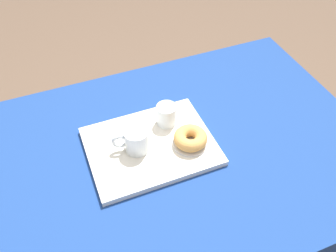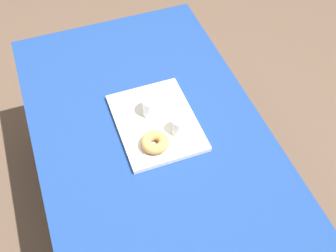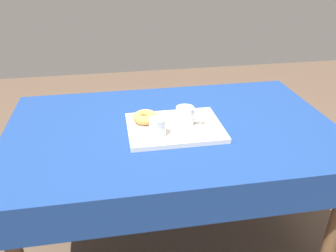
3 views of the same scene
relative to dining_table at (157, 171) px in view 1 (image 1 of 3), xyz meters
The scene contains 7 objects.
ground_plane 0.65m from the dining_table, ahead, with size 6.00×6.00×0.00m, color brown.
dining_table is the anchor object (origin of this frame).
serving_tray 0.11m from the dining_table, 98.01° to the left, with size 0.43×0.33×0.02m, color silver.
tea_mug_left 0.17m from the dining_table, 146.52° to the left, with size 0.12×0.08×0.09m.
water_glass_near 0.21m from the dining_table, 53.62° to the left, with size 0.07×0.07×0.08m.
donut_plate_left 0.17m from the dining_table, ahead, with size 0.12×0.12×0.01m, color silver.
sugar_donut_left 0.19m from the dining_table, ahead, with size 0.12×0.12×0.04m, color tan.
Camera 1 is at (-0.25, -0.73, 1.70)m, focal length 38.20 mm.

